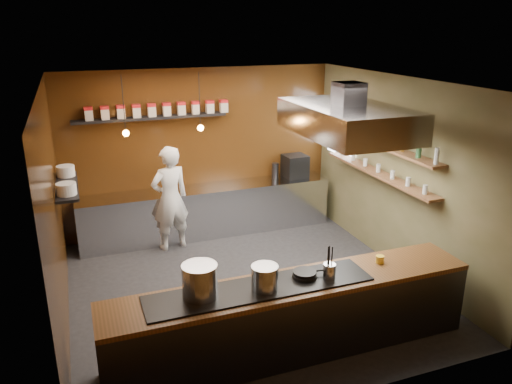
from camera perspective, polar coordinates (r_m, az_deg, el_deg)
name	(u,v)px	position (r m, az deg, el deg)	size (l,w,h in m)	color
floor	(247,288)	(7.55, -1.01, -10.88)	(5.00, 5.00, 0.00)	black
back_wall	(201,151)	(9.24, -6.25, 4.65)	(5.00, 5.00, 0.00)	#371E0A
left_wall	(54,215)	(6.60, -22.05, -2.48)	(5.00, 5.00, 0.00)	#371E0A
right_wall	(398,174)	(8.07, 15.91, 1.96)	(5.00, 5.00, 0.00)	brown
ceiling	(246,83)	(6.61, -1.16, 12.37)	(5.00, 5.00, 0.00)	silver
window_pane	(342,129)	(9.33, 9.78, 7.15)	(1.00, 1.00, 0.00)	white
prep_counter	(208,211)	(9.25, -5.51, -2.14)	(4.60, 0.65, 0.90)	silver
pass_counter	(292,317)	(6.04, 4.14, -14.06)	(4.40, 0.72, 0.94)	#38383D
tin_shelf	(151,118)	(8.79, -11.93, 8.30)	(2.60, 0.26, 0.04)	black
plate_shelf	(67,186)	(7.52, -20.81, 0.62)	(0.30, 1.40, 0.04)	black
bottle_shelf_upper	(380,145)	(8.11, 14.02, 5.27)	(0.26, 2.80, 0.04)	brown
bottle_shelf_lower	(378,173)	(8.23, 13.77, 2.09)	(0.26, 2.80, 0.04)	brown
extractor_hood	(347,120)	(6.87, 10.40, 8.14)	(1.20, 2.00, 0.72)	#38383D
pendant_left	(126,130)	(8.09, -14.68, 6.87)	(0.10, 0.10, 0.95)	black
pendant_right	(200,125)	(8.29, -6.37, 7.64)	(0.10, 0.10, 0.95)	black
storage_tins	(159,110)	(8.79, -11.01, 9.23)	(2.43, 0.13, 0.22)	#BEB29D
plate_stacks	(66,179)	(7.50, -20.90, 1.35)	(0.26, 1.16, 0.16)	silver
bottles	(381,136)	(8.08, 14.10, 6.24)	(0.06, 2.66, 0.24)	silver
wine_glasses	(378,168)	(8.21, 13.81, 2.66)	(0.07, 2.37, 0.13)	silver
stockpot_large	(200,281)	(5.43, -6.43, -10.07)	(0.39, 0.39, 0.37)	#BABDC2
stockpot_small	(265,278)	(5.56, 1.00, -9.77)	(0.30, 0.30, 0.28)	silver
utensil_crock	(329,271)	(5.85, 8.37, -8.96)	(0.14, 0.14, 0.19)	silver
frying_pan	(305,274)	(5.88, 5.61, -9.32)	(0.46, 0.29, 0.07)	black
butter_jar	(380,259)	(6.40, 13.97, -7.48)	(0.10, 0.10, 0.09)	yellow
espresso_machine	(295,166)	(9.67, 4.48, 2.99)	(0.43, 0.41, 0.43)	black
chef	(170,198)	(8.59, -9.78, -0.73)	(0.66, 0.44, 1.82)	white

